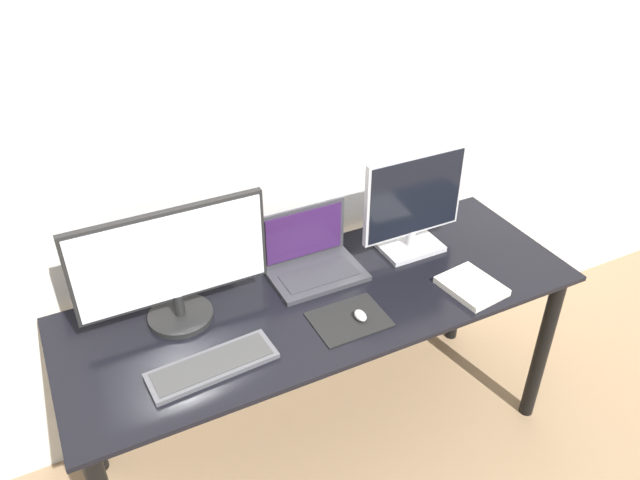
# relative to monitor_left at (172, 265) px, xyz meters

# --- Properties ---
(wall_back) EXTENTS (7.00, 0.05, 2.50)m
(wall_back) POSITION_rel_monitor_left_xyz_m (0.48, 0.28, 0.27)
(wall_back) COLOR silver
(wall_back) RESTS_ON ground_plane
(desk) EXTENTS (1.84, 0.66, 0.76)m
(desk) POSITION_rel_monitor_left_xyz_m (0.48, -0.12, -0.35)
(desk) COLOR black
(desk) RESTS_ON ground_plane
(monitor_left) EXTENTS (0.63, 0.22, 0.42)m
(monitor_left) POSITION_rel_monitor_left_xyz_m (0.00, 0.00, 0.00)
(monitor_left) COLOR black
(monitor_left) RESTS_ON desk
(monitor_right) EXTENTS (0.42, 0.17, 0.41)m
(monitor_right) POSITION_rel_monitor_left_xyz_m (0.92, -0.00, -0.02)
(monitor_right) COLOR #B2B2B7
(monitor_right) RESTS_ON desk
(laptop) EXTENTS (0.34, 0.23, 0.23)m
(laptop) POSITION_rel_monitor_left_xyz_m (0.51, 0.04, -0.16)
(laptop) COLOR #333338
(laptop) RESTS_ON desk
(keyboard) EXTENTS (0.41, 0.16, 0.02)m
(keyboard) POSITION_rel_monitor_left_xyz_m (0.02, -0.27, -0.21)
(keyboard) COLOR #4C4C51
(keyboard) RESTS_ON desk
(mousepad) EXTENTS (0.25, 0.19, 0.00)m
(mousepad) POSITION_rel_monitor_left_xyz_m (0.50, -0.27, -0.22)
(mousepad) COLOR black
(mousepad) RESTS_ON desk
(mouse) EXTENTS (0.04, 0.06, 0.03)m
(mouse) POSITION_rel_monitor_left_xyz_m (0.54, -0.28, -0.20)
(mouse) COLOR silver
(mouse) RESTS_ON mousepad
(book) EXTENTS (0.20, 0.23, 0.02)m
(book) POSITION_rel_monitor_left_xyz_m (0.97, -0.32, -0.21)
(book) COLOR silver
(book) RESTS_ON desk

